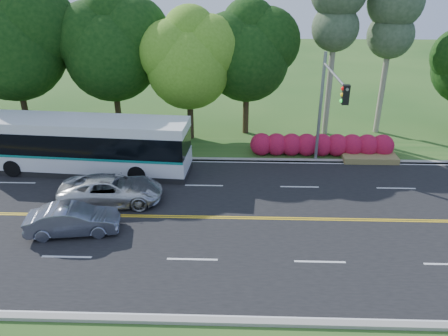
{
  "coord_description": "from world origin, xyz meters",
  "views": [
    {
      "loc": [
        1.37,
        -18.9,
        11.55
      ],
      "look_at": [
        0.7,
        2.0,
        1.85
      ],
      "focal_mm": 35.0,
      "sensor_mm": 36.0,
      "label": 1
    }
  ],
  "objects_px": {
    "traffic_signal": "(328,99)",
    "suv": "(111,190)",
    "transit_bus": "(84,146)",
    "sedan": "(73,220)"
  },
  "relations": [
    {
      "from": "transit_bus",
      "to": "sedan",
      "type": "xyz_separation_m",
      "value": [
        1.61,
        -6.9,
        -0.95
      ]
    },
    {
      "from": "transit_bus",
      "to": "sedan",
      "type": "relative_size",
      "value": 3.03
    },
    {
      "from": "traffic_signal",
      "to": "suv",
      "type": "bearing_deg",
      "value": -161.15
    },
    {
      "from": "transit_bus",
      "to": "suv",
      "type": "distance_m",
      "value": 4.81
    },
    {
      "from": "traffic_signal",
      "to": "transit_bus",
      "type": "bearing_deg",
      "value": -179.63
    },
    {
      "from": "transit_bus",
      "to": "sedan",
      "type": "bearing_deg",
      "value": -72.54
    },
    {
      "from": "transit_bus",
      "to": "suv",
      "type": "height_order",
      "value": "transit_bus"
    },
    {
      "from": "sedan",
      "to": "suv",
      "type": "bearing_deg",
      "value": -28.15
    },
    {
      "from": "traffic_signal",
      "to": "suv",
      "type": "relative_size",
      "value": 1.3
    },
    {
      "from": "traffic_signal",
      "to": "suv",
      "type": "height_order",
      "value": "traffic_signal"
    }
  ]
}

